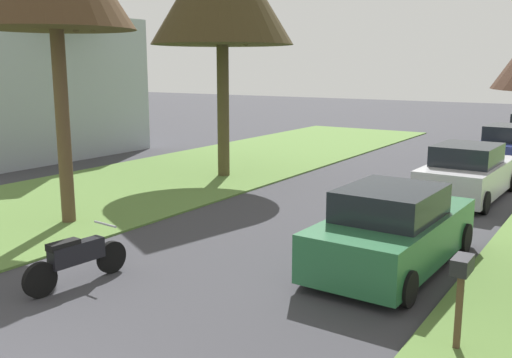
# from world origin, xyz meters

# --- Properties ---
(parked_sedan_green) EXTENTS (2.05, 4.45, 1.57)m
(parked_sedan_green) POSITION_xyz_m (2.34, 7.82, 0.72)
(parked_sedan_green) COLOR #28663D
(parked_sedan_green) RESTS_ON ground
(parked_sedan_silver) EXTENTS (2.05, 4.45, 1.57)m
(parked_sedan_silver) POSITION_xyz_m (2.13, 14.58, 0.72)
(parked_sedan_silver) COLOR #BCBCC1
(parked_sedan_silver) RESTS_ON ground
(parked_sedan_navy) EXTENTS (2.05, 4.45, 1.57)m
(parked_sedan_navy) POSITION_xyz_m (2.22, 20.98, 0.72)
(parked_sedan_navy) COLOR navy
(parked_sedan_navy) RESTS_ON ground
(parked_motorcycle) EXTENTS (0.60, 2.05, 0.97)m
(parked_motorcycle) POSITION_xyz_m (-1.95, 3.98, 0.48)
(parked_motorcycle) COLOR black
(parked_motorcycle) RESTS_ON ground
(house_backdrop_left) EXTENTS (6.71, 9.61, 8.11)m
(house_backdrop_left) POSITION_xyz_m (-15.70, 12.68, 4.19)
(house_backdrop_left) COLOR #939EA8
(house_backdrop_left) RESTS_ON ground
(curbside_mailbox) EXTENTS (0.22, 0.44, 1.27)m
(curbside_mailbox) POSITION_xyz_m (4.20, 5.14, 1.06)
(curbside_mailbox) COLOR brown
(curbside_mailbox) RESTS_ON grass_verge_right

